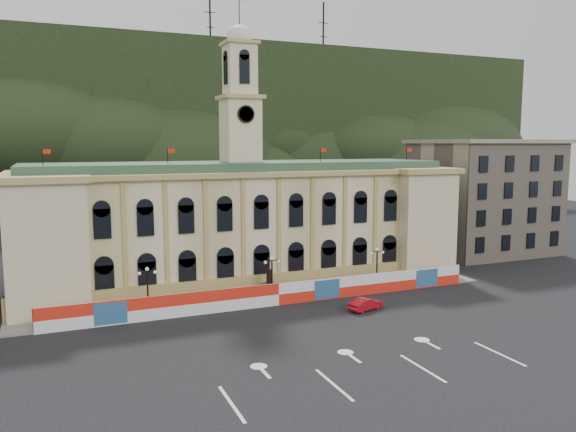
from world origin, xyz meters
name	(u,v)px	position (x,y,z in m)	size (l,w,h in m)	color
ground	(343,350)	(0.00, 0.00, 0.00)	(260.00, 260.00, 0.00)	black
lane_markings	(373,371)	(0.00, -5.00, 0.00)	(26.00, 10.00, 0.02)	white
hill_ridge	(137,138)	(0.03, 121.99, 19.48)	(230.00, 80.00, 64.00)	black
city_hall	(242,221)	(0.00, 27.63, 7.85)	(56.20, 17.60, 37.10)	beige
side_building_right	(483,196)	(43.00, 30.93, 9.33)	(21.00, 17.00, 18.60)	tan
hoarding_fence	(279,294)	(0.06, 15.07, 1.25)	(50.00, 0.44, 2.50)	red
pavement	(270,298)	(0.00, 17.75, 0.08)	(56.00, 5.50, 0.16)	slate
statue	(269,288)	(0.00, 18.00, 1.19)	(1.40, 1.40, 3.72)	#595651
lamp_left	(148,287)	(-14.00, 17.00, 3.07)	(1.96, 0.44, 5.15)	black
lamp_center	(272,274)	(0.00, 17.00, 3.07)	(1.96, 0.44, 5.15)	black
lamp_right	(377,264)	(14.00, 17.00, 3.07)	(1.96, 0.44, 5.15)	black
red_sedan	(366,304)	(8.02, 9.57, 0.68)	(4.38, 2.55, 1.36)	#A40B14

